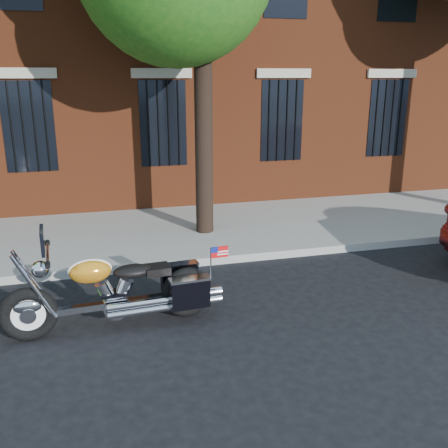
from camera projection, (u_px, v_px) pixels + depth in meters
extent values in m
plane|color=black|center=(215.00, 296.00, 7.76)|extent=(120.00, 120.00, 0.00)
cube|color=gray|center=(197.00, 261.00, 9.01)|extent=(40.00, 0.16, 0.15)
cube|color=gray|center=(179.00, 231.00, 10.76)|extent=(40.00, 3.60, 0.15)
cube|color=black|center=(163.00, 124.00, 11.86)|extent=(1.10, 0.14, 2.00)
cube|color=#B2A893|center=(161.00, 73.00, 11.50)|extent=(1.40, 0.20, 0.22)
cylinder|color=black|center=(163.00, 124.00, 11.79)|extent=(0.04, 0.04, 2.00)
cylinder|color=black|center=(204.00, 118.00, 9.85)|extent=(0.36, 0.36, 5.00)
torus|color=black|center=(28.00, 314.00, 6.36)|extent=(0.75, 0.22, 0.74)
torus|color=black|center=(187.00, 292.00, 7.01)|extent=(0.75, 0.22, 0.74)
cylinder|color=white|center=(28.00, 314.00, 6.36)|extent=(0.55, 0.10, 0.55)
cylinder|color=white|center=(187.00, 292.00, 7.01)|extent=(0.55, 0.10, 0.55)
ellipsoid|color=white|center=(27.00, 307.00, 6.33)|extent=(0.40, 0.17, 0.21)
ellipsoid|color=orange|center=(187.00, 284.00, 6.97)|extent=(0.40, 0.18, 0.21)
cube|color=white|center=(112.00, 304.00, 6.69)|extent=(1.65, 0.23, 0.09)
cylinder|color=white|center=(116.00, 305.00, 6.72)|extent=(0.37, 0.22, 0.35)
cylinder|color=white|center=(159.00, 305.00, 6.70)|extent=(1.38, 0.19, 0.10)
ellipsoid|color=orange|center=(90.00, 271.00, 6.47)|extent=(0.56, 0.35, 0.31)
ellipsoid|color=black|center=(133.00, 271.00, 6.66)|extent=(0.55, 0.35, 0.17)
cube|color=black|center=(180.00, 277.00, 7.23)|extent=(0.54, 0.21, 0.42)
cube|color=black|center=(190.00, 293.00, 6.71)|extent=(0.54, 0.21, 0.42)
cylinder|color=white|center=(48.00, 253.00, 6.23)|extent=(0.10, 0.86, 0.04)
sphere|color=white|center=(40.00, 269.00, 6.25)|extent=(0.23, 0.23, 0.22)
cube|color=black|center=(42.00, 240.00, 6.17)|extent=(0.07, 0.44, 0.31)
cube|color=red|center=(219.00, 252.00, 6.64)|extent=(0.24, 0.03, 0.15)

